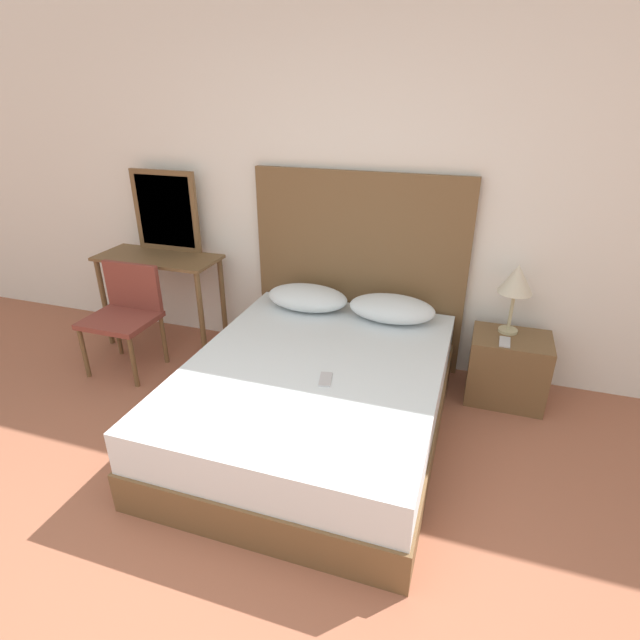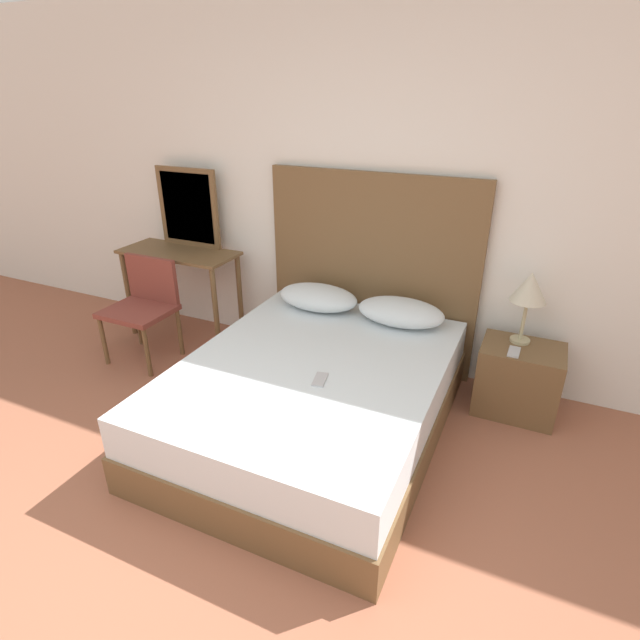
% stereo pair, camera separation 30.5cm
% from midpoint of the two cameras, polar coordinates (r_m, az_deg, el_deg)
% --- Properties ---
extents(wall_back, '(10.00, 0.06, 2.70)m').
position_cam_midpoint_polar(wall_back, '(3.79, 1.44, 14.62)').
color(wall_back, white).
rests_on(wall_back, ground_plane).
extents(bed, '(1.56, 2.00, 0.50)m').
position_cam_midpoint_polar(bed, '(3.22, -3.32, -8.89)').
color(bed, brown).
rests_on(bed, ground_plane).
extents(headboard, '(1.64, 0.05, 1.50)m').
position_cam_midpoint_polar(headboard, '(3.86, 2.11, 5.56)').
color(headboard, brown).
rests_on(headboard, ground_plane).
extents(pillow_left, '(0.62, 0.37, 0.18)m').
position_cam_midpoint_polar(pillow_left, '(3.79, -3.76, 2.52)').
color(pillow_left, silver).
rests_on(pillow_left, bed).
extents(pillow_right, '(0.62, 0.37, 0.18)m').
position_cam_midpoint_polar(pillow_right, '(3.61, 5.84, 1.26)').
color(pillow_right, silver).
rests_on(pillow_right, bed).
extents(phone_on_bed, '(0.10, 0.16, 0.01)m').
position_cam_midpoint_polar(phone_on_bed, '(2.91, -2.38, -6.87)').
color(phone_on_bed, '#B7B7BC').
rests_on(phone_on_bed, bed).
extents(nightstand, '(0.52, 0.40, 0.49)m').
position_cam_midpoint_polar(nightstand, '(3.71, 18.45, -5.32)').
color(nightstand, brown).
rests_on(nightstand, ground_plane).
extents(table_lamp, '(0.23, 0.23, 0.49)m').
position_cam_midpoint_polar(table_lamp, '(3.52, 19.29, 4.18)').
color(table_lamp, tan).
rests_on(table_lamp, nightstand).
extents(phone_on_nightstand, '(0.07, 0.15, 0.01)m').
position_cam_midpoint_polar(phone_on_nightstand, '(3.50, 18.07, -2.45)').
color(phone_on_nightstand, '#B7B7BC').
rests_on(phone_on_nightstand, nightstand).
extents(vanity_desk, '(1.01, 0.44, 0.79)m').
position_cam_midpoint_polar(vanity_desk, '(4.40, -19.75, 4.99)').
color(vanity_desk, brown).
rests_on(vanity_desk, ground_plane).
extents(vanity_mirror, '(0.59, 0.03, 0.66)m').
position_cam_midpoint_polar(vanity_mirror, '(4.41, -19.18, 11.65)').
color(vanity_mirror, brown).
rests_on(vanity_mirror, vanity_desk).
extents(chair, '(0.51, 0.44, 0.82)m').
position_cam_midpoint_polar(chair, '(4.17, -23.31, 1.05)').
color(chair, brown).
rests_on(chair, ground_plane).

